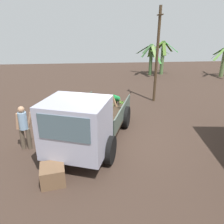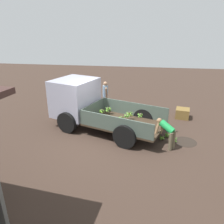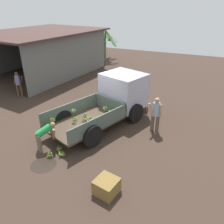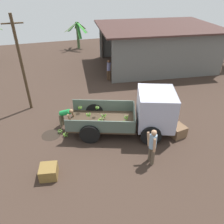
{
  "view_description": "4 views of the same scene",
  "coord_description": "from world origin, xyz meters",
  "px_view_note": "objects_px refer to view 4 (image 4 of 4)",
  "views": [
    {
      "loc": [
        7.66,
        -0.61,
        4.2
      ],
      "look_at": [
        0.31,
        0.07,
        1.22
      ],
      "focal_mm": 35.0,
      "sensor_mm": 36.0,
      "label": 1
    },
    {
      "loc": [
        -1.61,
        8.08,
        4.26
      ],
      "look_at": [
        -0.26,
        -0.33,
        0.98
      ],
      "focal_mm": 35.0,
      "sensor_mm": 36.0,
      "label": 2
    },
    {
      "loc": [
        -7.84,
        -4.75,
        5.16
      ],
      "look_at": [
        -0.65,
        -1.51,
        1.19
      ],
      "focal_mm": 35.0,
      "sensor_mm": 36.0,
      "label": 3
    },
    {
      "loc": [
        -2.89,
        -8.87,
        6.54
      ],
      "look_at": [
        -0.44,
        -0.76,
        1.24
      ],
      "focal_mm": 35.0,
      "sensor_mm": 36.0,
      "label": 4
    }
  ],
  "objects_px": {
    "person_foreground_visitor": "(152,145)",
    "utility_pole": "(22,64)",
    "cargo_truck": "(146,111)",
    "wooden_crate_0": "(49,172)",
    "person_worker_loading": "(65,115)",
    "banana_bunch_on_ground_0": "(60,131)",
    "person_bystander_near_shed": "(109,69)",
    "banana_bunch_on_ground_2": "(66,135)",
    "banana_bunch_on_ground_1": "(70,130)",
    "wooden_crate_1": "(177,131)"
  },
  "relations": [
    {
      "from": "person_foreground_visitor",
      "to": "utility_pole",
      "type": "bearing_deg",
      "value": -52.27
    },
    {
      "from": "utility_pole",
      "to": "person_foreground_visitor",
      "type": "relative_size",
      "value": 3.13
    },
    {
      "from": "cargo_truck",
      "to": "wooden_crate_0",
      "type": "xyz_separation_m",
      "value": [
        -4.66,
        -1.63,
        -0.89
      ]
    },
    {
      "from": "person_worker_loading",
      "to": "banana_bunch_on_ground_0",
      "type": "height_order",
      "value": "person_worker_loading"
    },
    {
      "from": "banana_bunch_on_ground_0",
      "to": "person_bystander_near_shed",
      "type": "bearing_deg",
      "value": 53.33
    },
    {
      "from": "person_bystander_near_shed",
      "to": "banana_bunch_on_ground_0",
      "type": "relative_size",
      "value": 6.11
    },
    {
      "from": "cargo_truck",
      "to": "banana_bunch_on_ground_2",
      "type": "relative_size",
      "value": 19.69
    },
    {
      "from": "banana_bunch_on_ground_1",
      "to": "wooden_crate_1",
      "type": "xyz_separation_m",
      "value": [
        4.88,
        -1.75,
        0.16
      ]
    },
    {
      "from": "utility_pole",
      "to": "wooden_crate_1",
      "type": "xyz_separation_m",
      "value": [
        6.73,
        -4.76,
        -2.36
      ]
    },
    {
      "from": "utility_pole",
      "to": "cargo_truck",
      "type": "bearing_deg",
      "value": -36.2
    },
    {
      "from": "banana_bunch_on_ground_0",
      "to": "person_foreground_visitor",
      "type": "bearing_deg",
      "value": -42.39
    },
    {
      "from": "cargo_truck",
      "to": "person_bystander_near_shed",
      "type": "distance_m",
      "value": 6.51
    },
    {
      "from": "person_bystander_near_shed",
      "to": "wooden_crate_1",
      "type": "distance_m",
      "value": 7.45
    },
    {
      "from": "utility_pole",
      "to": "person_worker_loading",
      "type": "bearing_deg",
      "value": -54.58
    },
    {
      "from": "utility_pole",
      "to": "banana_bunch_on_ground_1",
      "type": "relative_size",
      "value": 23.44
    },
    {
      "from": "person_worker_loading",
      "to": "person_bystander_near_shed",
      "type": "xyz_separation_m",
      "value": [
        3.71,
        5.01,
        0.17
      ]
    },
    {
      "from": "person_worker_loading",
      "to": "banana_bunch_on_ground_0",
      "type": "bearing_deg",
      "value": -93.0
    },
    {
      "from": "cargo_truck",
      "to": "wooden_crate_1",
      "type": "xyz_separation_m",
      "value": [
        1.35,
        -0.82,
        -0.86
      ]
    },
    {
      "from": "person_foreground_visitor",
      "to": "banana_bunch_on_ground_1",
      "type": "height_order",
      "value": "person_foreground_visitor"
    },
    {
      "from": "wooden_crate_1",
      "to": "banana_bunch_on_ground_0",
      "type": "bearing_deg",
      "value": 161.0
    },
    {
      "from": "person_bystander_near_shed",
      "to": "banana_bunch_on_ground_2",
      "type": "xyz_separation_m",
      "value": [
        -3.85,
        -5.84,
        -0.73
      ]
    },
    {
      "from": "banana_bunch_on_ground_1",
      "to": "person_foreground_visitor",
      "type": "bearing_deg",
      "value": -45.86
    },
    {
      "from": "utility_pole",
      "to": "banana_bunch_on_ground_0",
      "type": "height_order",
      "value": "utility_pole"
    },
    {
      "from": "banana_bunch_on_ground_0",
      "to": "wooden_crate_1",
      "type": "height_order",
      "value": "wooden_crate_1"
    },
    {
      "from": "cargo_truck",
      "to": "utility_pole",
      "type": "distance_m",
      "value": 6.84
    },
    {
      "from": "person_foreground_visitor",
      "to": "wooden_crate_0",
      "type": "bearing_deg",
      "value": -6.76
    },
    {
      "from": "person_worker_loading",
      "to": "banana_bunch_on_ground_0",
      "type": "xyz_separation_m",
      "value": [
        -0.37,
        -0.46,
        -0.56
      ]
    },
    {
      "from": "person_worker_loading",
      "to": "banana_bunch_on_ground_2",
      "type": "bearing_deg",
      "value": -63.97
    },
    {
      "from": "utility_pole",
      "to": "banana_bunch_on_ground_2",
      "type": "xyz_separation_m",
      "value": [
        1.6,
        -3.28,
        -2.52
      ]
    },
    {
      "from": "cargo_truck",
      "to": "person_foreground_visitor",
      "type": "xyz_separation_m",
      "value": [
        -0.63,
        -2.06,
        -0.23
      ]
    },
    {
      "from": "wooden_crate_1",
      "to": "utility_pole",
      "type": "bearing_deg",
      "value": 144.75
    },
    {
      "from": "cargo_truck",
      "to": "banana_bunch_on_ground_0",
      "type": "bearing_deg",
      "value": -175.02
    },
    {
      "from": "utility_pole",
      "to": "person_bystander_near_shed",
      "type": "distance_m",
      "value": 6.28
    },
    {
      "from": "person_bystander_near_shed",
      "to": "wooden_crate_1",
      "type": "xyz_separation_m",
      "value": [
        1.28,
        -7.32,
        -0.57
      ]
    },
    {
      "from": "person_worker_loading",
      "to": "banana_bunch_on_ground_1",
      "type": "height_order",
      "value": "person_worker_loading"
    },
    {
      "from": "person_worker_loading",
      "to": "person_foreground_visitor",
      "type": "bearing_deg",
      "value": -14.24
    },
    {
      "from": "utility_pole",
      "to": "banana_bunch_on_ground_1",
      "type": "height_order",
      "value": "utility_pole"
    },
    {
      "from": "banana_bunch_on_ground_0",
      "to": "wooden_crate_0",
      "type": "xyz_separation_m",
      "value": [
        -0.66,
        -2.65,
        0.13
      ]
    },
    {
      "from": "utility_pole",
      "to": "person_foreground_visitor",
      "type": "distance_m",
      "value": 7.85
    },
    {
      "from": "banana_bunch_on_ground_2",
      "to": "person_foreground_visitor",
      "type": "bearing_deg",
      "value": -40.73
    },
    {
      "from": "person_foreground_visitor",
      "to": "banana_bunch_on_ground_0",
      "type": "relative_size",
      "value": 6.53
    },
    {
      "from": "banana_bunch_on_ground_2",
      "to": "wooden_crate_1",
      "type": "bearing_deg",
      "value": -16.03
    },
    {
      "from": "banana_bunch_on_ground_1",
      "to": "person_worker_loading",
      "type": "bearing_deg",
      "value": 101.18
    },
    {
      "from": "banana_bunch_on_ground_0",
      "to": "wooden_crate_0",
      "type": "height_order",
      "value": "wooden_crate_0"
    },
    {
      "from": "utility_pole",
      "to": "wooden_crate_0",
      "type": "relative_size",
      "value": 7.87
    },
    {
      "from": "person_worker_loading",
      "to": "wooden_crate_0",
      "type": "height_order",
      "value": "person_worker_loading"
    },
    {
      "from": "person_foreground_visitor",
      "to": "banana_bunch_on_ground_0",
      "type": "height_order",
      "value": "person_foreground_visitor"
    },
    {
      "from": "banana_bunch_on_ground_2",
      "to": "wooden_crate_1",
      "type": "xyz_separation_m",
      "value": [
        5.12,
        -1.47,
        0.16
      ]
    },
    {
      "from": "person_foreground_visitor",
      "to": "person_worker_loading",
      "type": "relative_size",
      "value": 1.5
    },
    {
      "from": "cargo_truck",
      "to": "person_bystander_near_shed",
      "type": "xyz_separation_m",
      "value": [
        0.07,
        6.5,
        -0.28
      ]
    }
  ]
}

